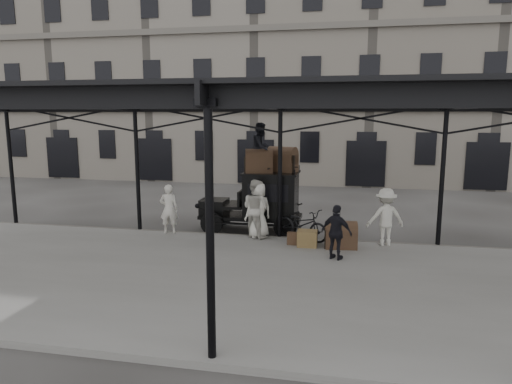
{
  "coord_description": "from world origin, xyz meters",
  "views": [
    {
      "loc": [
        2.11,
        -12.61,
        4.17
      ],
      "look_at": [
        -0.72,
        1.6,
        1.7
      ],
      "focal_mm": 32.0,
      "sensor_mm": 36.0,
      "label": 1
    }
  ],
  "objects_px": {
    "porter_left": "(169,209)",
    "steamer_trunk_platform": "(341,237)",
    "taxi": "(262,199)",
    "bicycle": "(302,224)",
    "porter_official": "(337,232)",
    "steamer_trunk_roof_near": "(259,163)"
  },
  "relations": [
    {
      "from": "taxi",
      "to": "steamer_trunk_roof_near",
      "type": "height_order",
      "value": "steamer_trunk_roof_near"
    },
    {
      "from": "porter_left",
      "to": "steamer_trunk_platform",
      "type": "distance_m",
      "value": 5.84
    },
    {
      "from": "steamer_trunk_roof_near",
      "to": "steamer_trunk_platform",
      "type": "height_order",
      "value": "steamer_trunk_roof_near"
    },
    {
      "from": "taxi",
      "to": "porter_official",
      "type": "xyz_separation_m",
      "value": [
        2.68,
        -3.14,
        -0.28
      ]
    },
    {
      "from": "porter_left",
      "to": "steamer_trunk_platform",
      "type": "xyz_separation_m",
      "value": [
        5.79,
        -0.62,
        -0.5
      ]
    },
    {
      "from": "porter_left",
      "to": "bicycle",
      "type": "xyz_separation_m",
      "value": [
        4.53,
        0.09,
        -0.34
      ]
    },
    {
      "from": "bicycle",
      "to": "steamer_trunk_platform",
      "type": "height_order",
      "value": "bicycle"
    },
    {
      "from": "porter_official",
      "to": "porter_left",
      "type": "bearing_deg",
      "value": 6.38
    },
    {
      "from": "steamer_trunk_platform",
      "to": "steamer_trunk_roof_near",
      "type": "bearing_deg",
      "value": 142.23
    },
    {
      "from": "porter_official",
      "to": "steamer_trunk_platform",
      "type": "relative_size",
      "value": 1.65
    },
    {
      "from": "porter_left",
      "to": "bicycle",
      "type": "bearing_deg",
      "value": 171.87
    },
    {
      "from": "taxi",
      "to": "steamer_trunk_platform",
      "type": "relative_size",
      "value": 3.86
    },
    {
      "from": "porter_left",
      "to": "porter_official",
      "type": "xyz_separation_m",
      "value": [
        5.67,
        -1.8,
        -0.07
      ]
    },
    {
      "from": "porter_official",
      "to": "steamer_trunk_roof_near",
      "type": "xyz_separation_m",
      "value": [
        -2.76,
        2.89,
        1.59
      ]
    },
    {
      "from": "porter_official",
      "to": "steamer_trunk_roof_near",
      "type": "bearing_deg",
      "value": -22.37
    },
    {
      "from": "taxi",
      "to": "bicycle",
      "type": "relative_size",
      "value": 1.88
    },
    {
      "from": "porter_left",
      "to": "porter_official",
      "type": "relative_size",
      "value": 1.09
    },
    {
      "from": "porter_official",
      "to": "steamer_trunk_platform",
      "type": "height_order",
      "value": "porter_official"
    },
    {
      "from": "porter_official",
      "to": "bicycle",
      "type": "bearing_deg",
      "value": -34.76
    },
    {
      "from": "taxi",
      "to": "bicycle",
      "type": "distance_m",
      "value": 2.06
    },
    {
      "from": "porter_left",
      "to": "steamer_trunk_platform",
      "type": "height_order",
      "value": "porter_left"
    },
    {
      "from": "steamer_trunk_platform",
      "to": "porter_official",
      "type": "bearing_deg",
      "value": -102.49
    }
  ]
}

